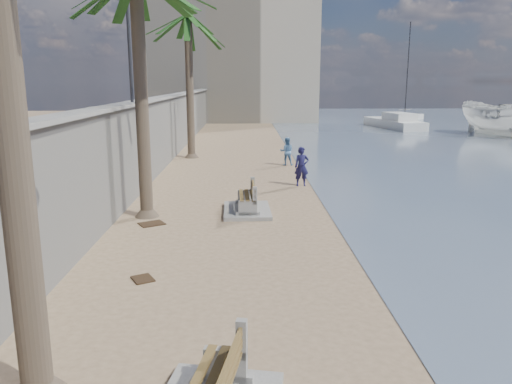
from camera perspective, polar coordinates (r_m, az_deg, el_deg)
name	(u,v)px	position (r m, az deg, el deg)	size (l,w,h in m)	color
ground_plane	(296,357)	(8.56, 4.56, -18.29)	(140.00, 140.00, 0.00)	#997C5E
seawall	(165,131)	(27.79, -10.38, 6.89)	(0.45, 70.00, 3.50)	gray
wall_cap	(163,97)	(27.68, -10.53, 10.60)	(0.80, 70.00, 0.12)	gray
end_building	(235,58)	(59.38, -2.44, 15.05)	(18.00, 12.00, 14.00)	#B7AA93
bench_far	(247,200)	(16.99, -1.04, -0.95)	(1.64, 2.35, 0.96)	gray
palm_back	(188,18)	(29.50, -7.80, 19.10)	(5.00, 5.00, 8.84)	brown
streetlight	(128,18)	(19.91, -14.44, 18.68)	(0.28, 0.28, 5.12)	#2D2D33
person_a	(302,164)	(21.31, 5.25, 3.24)	(0.69, 0.47, 1.92)	#18163D
person_b	(287,150)	(26.63, 3.52, 4.83)	(0.79, 0.61, 1.65)	#527BA9
boat_cruiser	(507,117)	(45.74, 26.78, 7.67)	(3.33, 3.43, 3.92)	silver
yacht_far	(394,124)	(50.28, 15.46, 7.49)	(8.75, 2.45, 1.50)	silver
sailboat_west	(405,117)	(60.64, 16.62, 8.22)	(5.64, 5.64, 10.97)	silver
debris_c	(152,224)	(16.01, -11.82, -3.57)	(0.74, 0.59, 0.03)	#382616
debris_d	(143,279)	(11.73, -12.80, -9.65)	(0.53, 0.43, 0.03)	#382616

